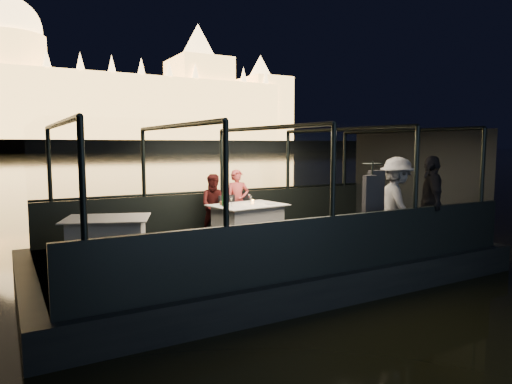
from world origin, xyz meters
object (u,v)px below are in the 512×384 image
person_man_maroon (215,202)px  passenger_stripe (396,206)px  chair_port_left (231,216)px  passenger_dark (430,206)px  dining_table_aft (107,238)px  person_woman_coral (238,200)px  dining_table_central (248,223)px  chair_port_right (246,214)px  coat_stand (371,207)px  wine_bottle (223,199)px

person_man_maroon → passenger_stripe: 3.77m
chair_port_left → passenger_stripe: 3.44m
chair_port_left → passenger_dark: size_ratio=0.49×
dining_table_aft → person_woman_coral: person_woman_coral is taller
person_woman_coral → dining_table_aft: bearing=-147.6°
passenger_stripe → dining_table_aft: bearing=90.2°
chair_port_left → passenger_stripe: passenger_stripe is taller
dining_table_central → dining_table_aft: 2.84m
chair_port_left → person_man_maroon: 0.47m
person_woman_coral → passenger_stripe: passenger_stripe is taller
chair_port_right → person_woman_coral: person_woman_coral is taller
person_man_maroon → dining_table_central: bearing=-43.1°
person_woman_coral → chair_port_right: bearing=-31.4°
dining_table_central → dining_table_aft: (-2.83, -0.17, 0.00)m
chair_port_right → coat_stand: coat_stand is taller
chair_port_left → chair_port_right: bearing=11.2°
dining_table_aft → person_woman_coral: 3.27m
dining_table_central → passenger_stripe: bearing=-46.8°
passenger_dark → coat_stand: bearing=-56.3°
dining_table_central → coat_stand: size_ratio=0.85×
chair_port_right → coat_stand: bearing=-96.2°
dining_table_aft → coat_stand: size_ratio=0.82×
chair_port_right → dining_table_aft: bearing=174.7°
dining_table_aft → passenger_stripe: 5.22m
passenger_dark → person_woman_coral: bearing=-106.7°
dining_table_aft → chair_port_right: bearing=16.2°
chair_port_right → dining_table_central: bearing=-137.7°
chair_port_left → wine_bottle: (-0.43, -0.55, 0.47)m
chair_port_left → coat_stand: (1.33, -2.85, 0.45)m
person_woman_coral → wine_bottle: (-0.77, -0.90, 0.17)m
passenger_stripe → passenger_dark: (0.62, -0.25, 0.00)m
dining_table_aft → person_woman_coral: (3.06, 1.08, 0.36)m
passenger_stripe → wine_bottle: 3.32m
dining_table_central → person_woman_coral: size_ratio=1.01×
person_man_maroon → passenger_dark: bearing=-24.5°
chair_port_right → person_woman_coral: size_ratio=0.60×
person_woman_coral → person_man_maroon: 0.61m
coat_stand → person_woman_coral: 3.35m
dining_table_aft → passenger_dark: passenger_dark is taller
dining_table_aft → person_woman_coral: bearing=19.4°
dining_table_aft → passenger_dark: size_ratio=0.78×
wine_bottle → person_woman_coral: bearing=49.2°
person_woman_coral → passenger_stripe: bearing=-46.8°
dining_table_aft → chair_port_left: chair_port_left is taller
person_woman_coral → wine_bottle: size_ratio=5.14×
person_woman_coral → coat_stand: bearing=-59.8°
dining_table_aft → passenger_stripe: passenger_stripe is taller
passenger_dark → dining_table_aft: bearing=-74.7°
chair_port_right → person_man_maroon: size_ratio=0.64×
person_woman_coral → wine_bottle: person_woman_coral is taller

